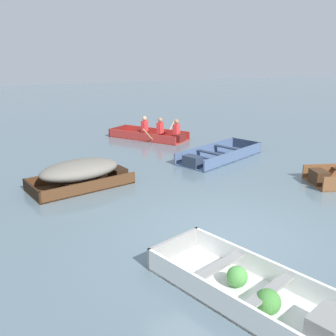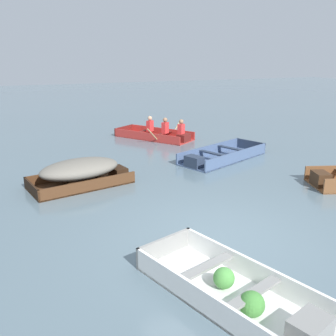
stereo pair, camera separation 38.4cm
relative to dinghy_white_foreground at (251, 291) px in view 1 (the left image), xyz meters
The scene contains 5 objects.
ground_plane 1.91m from the dinghy_white_foreground, 65.85° to the left, with size 80.00×80.00×0.00m, color slate.
dinghy_white_foreground is the anchor object (origin of this frame).
skiff_dark_varnish_near_moored 5.82m from the dinghy_white_foreground, 100.66° to the left, with size 2.76×1.72×0.71m.
skiff_slate_blue_mid_moored 7.35m from the dinghy_white_foreground, 61.23° to the left, with size 3.43×2.30×0.37m.
rowboat_red_with_crew 10.60m from the dinghy_white_foreground, 74.35° to the left, with size 2.79×3.31×0.90m.
Camera 1 is at (-3.73, -5.30, 3.30)m, focal length 40.00 mm.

